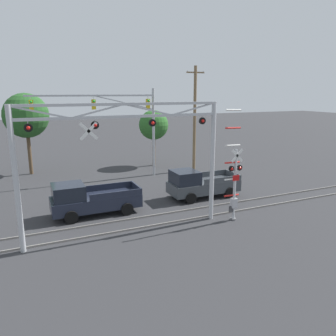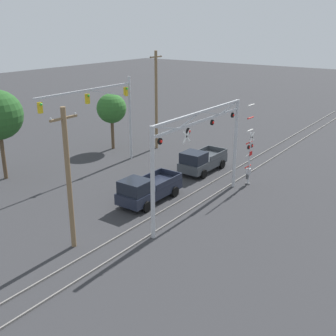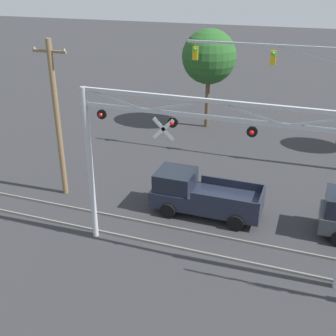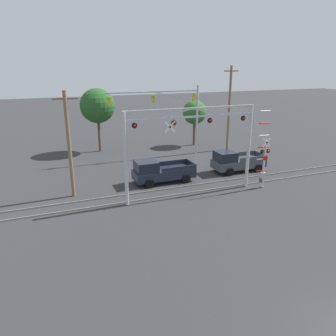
# 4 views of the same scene
# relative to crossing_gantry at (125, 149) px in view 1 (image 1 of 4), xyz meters

# --- Properties ---
(rail_track_near) EXTENTS (80.00, 0.08, 0.10)m
(rail_track_near) POSITION_rel_crossing_gantry_xyz_m (0.01, 0.28, -4.52)
(rail_track_near) COLOR gray
(rail_track_near) RESTS_ON ground_plane
(rail_track_far) EXTENTS (80.00, 0.08, 0.10)m
(rail_track_far) POSITION_rel_crossing_gantry_xyz_m (0.01, 1.72, -4.52)
(rail_track_far) COLOR gray
(rail_track_far) RESTS_ON ground_plane
(crossing_gantry) EXTENTS (10.55, 0.29, 6.86)m
(crossing_gantry) POSITION_rel_crossing_gantry_xyz_m (0.00, 0.00, 0.00)
(crossing_gantry) COLOR #B7BABF
(crossing_gantry) RESTS_ON ground_plane
(crossing_signal_mast) EXTENTS (1.24, 0.35, 6.47)m
(crossing_signal_mast) POSITION_rel_crossing_gantry_xyz_m (6.20, -0.73, -2.33)
(crossing_signal_mast) COLOR #B7BABF
(crossing_signal_mast) RESTS_ON ground_plane
(traffic_signal_span) EXTENTS (10.46, 0.39, 7.69)m
(traffic_signal_span) POSITION_rel_crossing_gantry_xyz_m (3.47, 11.23, 0.72)
(traffic_signal_span) COLOR #B7BABF
(traffic_signal_span) RESTS_ON ground_plane
(pickup_truck_lead) EXTENTS (5.35, 2.28, 2.06)m
(pickup_truck_lead) POSITION_rel_crossing_gantry_xyz_m (-1.27, 3.57, -3.59)
(pickup_truck_lead) COLOR #1E2333
(pickup_truck_lead) RESTS_ON ground_plane
(pickup_truck_following) EXTENTS (5.07, 2.28, 2.06)m
(pickup_truck_following) POSITION_rel_crossing_gantry_xyz_m (6.53, 3.84, -3.59)
(pickup_truck_following) COLOR #3D4247
(pickup_truck_following) RESTS_ON ground_plane
(utility_pole_right) EXTENTS (1.80, 0.28, 9.70)m
(utility_pole_right) POSITION_rel_crossing_gantry_xyz_m (10.17, 11.41, 0.43)
(utility_pole_right) COLOR brown
(utility_pole_right) RESTS_ON ground_plane
(background_tree_beyond_span) EXTENTS (2.95, 2.95, 5.63)m
(background_tree_beyond_span) POSITION_rel_crossing_gantry_xyz_m (7.42, 14.92, -0.45)
(background_tree_beyond_span) COLOR brown
(background_tree_beyond_span) RESTS_ON ground_plane
(background_tree_far_left_verge) EXTENTS (3.95, 3.95, 7.31)m
(background_tree_far_left_verge) POSITION_rel_crossing_gantry_xyz_m (-4.26, 16.13, 0.75)
(background_tree_far_left_verge) COLOR brown
(background_tree_far_left_verge) RESTS_ON ground_plane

